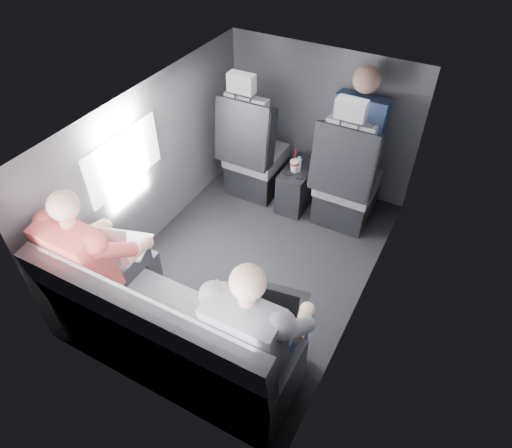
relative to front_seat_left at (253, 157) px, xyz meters
The scene contains 19 objects.
floor 1.03m from the front_seat_left, 61.81° to the right, with size 2.60×2.60×0.00m, color black.
ceiling 1.34m from the front_seat_left, 61.81° to the right, with size 2.60×2.60×0.00m, color #B2B2AD.
panel_left 0.99m from the front_seat_left, 118.19° to the right, with size 0.02×2.60×1.35m, color #56565B.
panel_right 1.61m from the front_seat_left, 31.88° to the right, with size 0.02×2.60×1.35m, color #56565B.
panel_front 0.70m from the front_seat_left, 45.65° to the left, with size 1.80×0.02×1.35m, color #56565B.
panel_back 2.20m from the front_seat_left, 78.12° to the right, with size 1.80×0.02×1.35m, color #56565B.
side_window 1.32m from the front_seat_left, 110.67° to the right, with size 0.02×0.75×0.42m, color white.
seatbelt 1.00m from the front_seat_left, 10.68° to the right, with size 0.05×0.01×0.65m, color black.
front_seat_left is the anchor object (origin of this frame).
front_seat_right 0.90m from the front_seat_left, ahead, with size 0.52×0.58×1.26m.
center_console 0.49m from the front_seat_left, ahead, with size 0.24×0.48×0.41m.
rear_bench 1.96m from the front_seat_left, 76.69° to the right, with size 1.60×0.57×0.92m.
soda_cup 0.44m from the front_seat_left, ahead, with size 0.08×0.08×0.24m.
water_bottle 0.46m from the front_seat_left, ahead, with size 0.05×0.05×0.14m.
laptop_white 1.68m from the front_seat_left, 94.61° to the right, with size 0.42×0.43×0.27m.
laptop_black 1.90m from the front_seat_left, 57.26° to the right, with size 0.36×0.34×0.24m.
passenger_rear_left 1.83m from the front_seat_left, 94.51° to the right, with size 0.51×0.63×1.24m.
passenger_rear_right 2.09m from the front_seat_left, 60.62° to the right, with size 0.51×0.63×1.23m.
passenger_front_right 0.97m from the front_seat_left, 16.63° to the left, with size 0.43×0.43×0.91m.
Camera 1 is at (1.26, -2.27, 2.74)m, focal length 32.00 mm.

